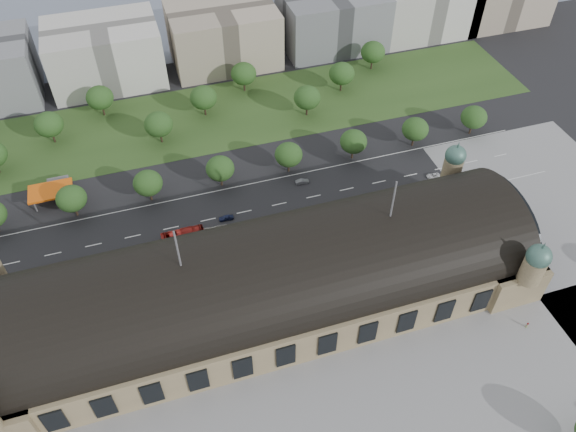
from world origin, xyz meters
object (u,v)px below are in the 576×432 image
object	(u,v)px
parked_car_6	(106,277)
bus_west	(183,235)
traffic_car_5	(302,182)
parked_car_2	(32,298)
petrol_station	(55,188)
parked_car_4	(148,263)
traffic_car_6	(433,176)
pedestrian_0	(527,325)
traffic_car_4	(226,218)
parked_car_3	(79,279)
parked_car_5	(103,284)
traffic_car_2	(61,277)
parked_car_0	(23,292)
bus_mid	(218,232)
bus_east	(353,205)

from	to	relation	value
parked_car_6	bus_west	size ratio (longest dim) A/B	0.32
traffic_car_5	parked_car_2	xyz separation A→B (m)	(-88.46, -23.55, -0.05)
petrol_station	parked_car_4	xyz separation A→B (m)	(25.12, -40.28, -2.21)
traffic_car_6	parked_car_6	world-z (taller)	traffic_car_6
parked_car_2	parked_car_6	distance (m)	20.52
traffic_car_5	pedestrian_0	bearing A→B (deg)	-147.14
traffic_car_4	parked_car_3	size ratio (longest dim) A/B	1.04
parked_car_4	parked_car_5	size ratio (longest dim) A/B	0.87
traffic_car_5	parked_car_5	xyz separation A→B (m)	(-68.87, -24.53, -0.04)
traffic_car_2	parked_car_0	distance (m)	10.67
traffic_car_2	pedestrian_0	size ratio (longest dim) A/B	2.47
petrol_station	traffic_car_5	size ratio (longest dim) A/B	3.01
bus_west	bus_mid	size ratio (longest dim) A/B	1.10
traffic_car_6	pedestrian_0	distance (m)	63.03
parked_car_5	bus_mid	bearing A→B (deg)	71.40
petrol_station	traffic_car_6	bearing A→B (deg)	-13.71
traffic_car_4	bus_west	distance (m)	15.31
traffic_car_2	parked_car_5	size ratio (longest dim) A/B	0.92
traffic_car_4	pedestrian_0	xyz separation A→B (m)	(68.34, -64.46, 0.15)
parked_car_0	traffic_car_4	bearing A→B (deg)	79.01
parked_car_3	parked_car_6	xyz separation A→B (m)	(7.29, -1.34, -0.15)
traffic_car_2	traffic_car_4	distance (m)	52.24
parked_car_4	parked_car_6	world-z (taller)	parked_car_4
bus_east	parked_car_6	bearing A→B (deg)	91.67
bus_west	traffic_car_2	bearing A→B (deg)	96.81
traffic_car_4	traffic_car_5	bearing A→B (deg)	110.34
traffic_car_2	bus_west	world-z (taller)	bus_west
traffic_car_4	parked_car_0	world-z (taller)	traffic_car_4
parked_car_5	parked_car_2	bearing A→B (deg)	-125.60
traffic_car_4	parked_car_2	distance (m)	61.24
petrol_station	traffic_car_2	distance (m)	37.99
traffic_car_4	pedestrian_0	bearing A→B (deg)	49.58
parked_car_0	parked_car_6	size ratio (longest dim) A/B	1.10
traffic_car_4	traffic_car_5	world-z (taller)	traffic_car_4
parked_car_3	bus_west	xyz separation A→B (m)	(31.74, 7.00, 1.10)
bus_west	parked_car_6	bearing A→B (deg)	108.46
traffic_car_4	parked_car_4	world-z (taller)	traffic_car_4
traffic_car_5	parked_car_3	xyz separation A→B (m)	(-75.30, -20.53, 0.02)
bus_mid	parked_car_2	bearing A→B (deg)	103.07
bus_west	traffic_car_6	bearing A→B (deg)	-88.54
parked_car_4	parked_car_5	world-z (taller)	parked_car_4
parked_car_6	pedestrian_0	bearing A→B (deg)	29.67
traffic_car_2	traffic_car_4	world-z (taller)	traffic_car_4
traffic_car_5	parked_car_0	xyz separation A→B (m)	(-90.80, -20.53, 0.03)
petrol_station	traffic_car_2	size ratio (longest dim) A/B	2.94
traffic_car_6	pedestrian_0	bearing A→B (deg)	2.96
traffic_car_6	bus_west	bearing A→B (deg)	-80.68
bus_east	traffic_car_5	bearing A→B (deg)	32.97
parked_car_6	parked_car_4	bearing A→B (deg)	61.43
traffic_car_4	parked_car_5	world-z (taller)	traffic_car_4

